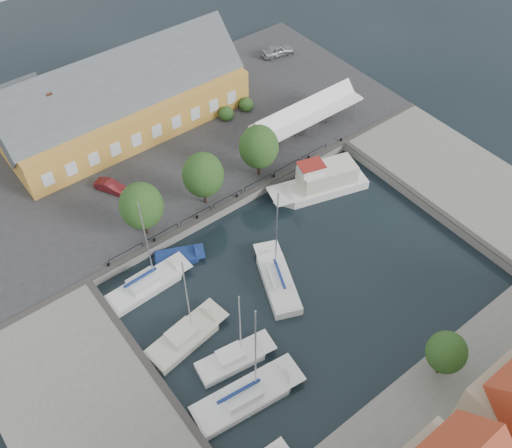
{
  "coord_description": "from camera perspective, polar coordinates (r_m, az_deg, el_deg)",
  "views": [
    {
      "loc": [
        -23.28,
        -24.09,
        43.35
      ],
      "look_at": [
        0.0,
        6.0,
        1.5
      ],
      "focal_mm": 40.0,
      "sensor_mm": 36.0,
      "label": 1
    }
  ],
  "objects": [
    {
      "name": "west_boat_c",
      "position": [
        49.24,
        -2.22,
        -13.4
      ],
      "size": [
        7.11,
        3.2,
        9.53
      ],
      "color": "white",
      "rests_on": "ground"
    },
    {
      "name": "quay_edge_fittings",
      "position": [
        56.24,
        0.8,
        -1.04
      ],
      "size": [
        56.0,
        24.72,
        0.4
      ],
      "color": "#383533",
      "rests_on": "north_quay"
    },
    {
      "name": "west_boat_b",
      "position": [
        50.63,
        -7.04,
        -11.2
      ],
      "size": [
        8.01,
        3.72,
        10.66
      ],
      "color": "beige",
      "rests_on": "ground"
    },
    {
      "name": "west_boat_d",
      "position": [
        47.67,
        -1.08,
        -16.96
      ],
      "size": [
        9.71,
        3.95,
        12.5
      ],
      "color": "white",
      "rests_on": "ground"
    },
    {
      "name": "center_sailboat",
      "position": [
        53.54,
        2.16,
        -5.73
      ],
      "size": [
        5.58,
        8.65,
        11.71
      ],
      "color": "white",
      "rests_on": "ground"
    },
    {
      "name": "car_red",
      "position": [
        62.1,
        -14.32,
        3.67
      ],
      "size": [
        2.84,
        3.76,
        1.19
      ],
      "primitive_type": "imported",
      "rotation": [
        0.0,
        0.0,
        0.51
      ],
      "color": "maroon",
      "rests_on": "north_quay"
    },
    {
      "name": "quay_trees",
      "position": [
        56.88,
        -5.32,
        4.92
      ],
      "size": [
        18.2,
        4.2,
        6.3
      ],
      "color": "black",
      "rests_on": "north_quay"
    },
    {
      "name": "north_quay",
      "position": [
        67.79,
        -8.91,
        7.86
      ],
      "size": [
        56.0,
        26.0,
        1.0
      ],
      "primitive_type": "cube",
      "color": "#2D2D30",
      "rests_on": "ground"
    },
    {
      "name": "east_quay",
      "position": [
        66.14,
        19.75,
        3.99
      ],
      "size": [
        12.0,
        24.0,
        1.0
      ],
      "primitive_type": "cube",
      "color": "slate",
      "rests_on": "ground"
    },
    {
      "name": "west_boat_a",
      "position": [
        54.26,
        -10.8,
        -6.08
      ],
      "size": [
        8.55,
        2.7,
        11.2
      ],
      "color": "white",
      "rests_on": "ground"
    },
    {
      "name": "car_silver",
      "position": [
        81.38,
        2.19,
        16.97
      ],
      "size": [
        4.84,
        2.77,
        1.55
      ],
      "primitive_type": "imported",
      "rotation": [
        0.0,
        0.0,
        1.35
      ],
      "color": "#999BA1",
      "rests_on": "north_quay"
    },
    {
      "name": "trawler",
      "position": [
        61.75,
        6.57,
        4.06
      ],
      "size": [
        11.27,
        6.13,
        5.0
      ],
      "color": "white",
      "rests_on": "ground"
    },
    {
      "name": "warehouse",
      "position": [
        68.51,
        -13.56,
        11.69
      ],
      "size": [
        28.56,
        14.0,
        9.55
      ],
      "color": "gold",
      "rests_on": "north_quay"
    },
    {
      "name": "west_quay",
      "position": [
        48.23,
        -15.87,
        -18.52
      ],
      "size": [
        12.0,
        24.0,
        1.0
      ],
      "primitive_type": "cube",
      "color": "slate",
      "rests_on": "ground"
    },
    {
      "name": "ground",
      "position": [
        54.79,
        3.86,
        -4.73
      ],
      "size": [
        140.0,
        140.0,
        0.0
      ],
      "primitive_type": "plane",
      "color": "black",
      "rests_on": "ground"
    },
    {
      "name": "south_bank",
      "position": [
        48.87,
        21.05,
        -19.7
      ],
      "size": [
        56.0,
        14.0,
        1.0
      ],
      "primitive_type": "cube",
      "color": "slate",
      "rests_on": "ground"
    },
    {
      "name": "launch_nw",
      "position": [
        56.11,
        -7.72,
        -3.33
      ],
      "size": [
        5.19,
        3.79,
        0.88
      ],
      "color": "navy",
      "rests_on": "ground"
    },
    {
      "name": "tent_canopy",
      "position": [
        66.73,
        5.14,
        11.04
      ],
      "size": [
        14.0,
        4.0,
        2.83
      ],
      "color": "white",
      "rests_on": "north_quay"
    }
  ]
}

